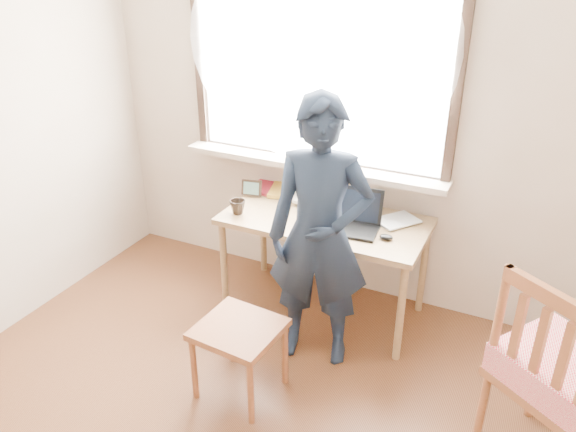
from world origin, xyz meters
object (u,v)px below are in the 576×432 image
at_px(desk, 325,229).
at_px(laptop, 352,219).
at_px(work_chair, 239,337).
at_px(side_chair, 558,372).
at_px(mug_dark, 238,207).
at_px(mug_white, 320,196).
at_px(person, 320,236).

height_order(desk, laptop, laptop).
bearing_deg(work_chair, side_chair, 7.56).
xyz_separation_m(desk, work_chair, (-0.11, -0.91, -0.25)).
relative_size(laptop, mug_dark, 3.56).
bearing_deg(side_chair, laptop, 151.05).
distance_m(desk, side_chair, 1.59).
xyz_separation_m(mug_white, work_chair, (0.00, -1.11, -0.38)).
distance_m(side_chair, person, 1.34).
distance_m(desk, laptop, 0.23).
height_order(mug_white, work_chair, mug_white).
distance_m(desk, person, 0.47).
bearing_deg(mug_dark, person, -19.47).
xyz_separation_m(desk, side_chair, (1.42, -0.71, -0.07)).
relative_size(desk, mug_white, 9.69).
bearing_deg(laptop, side_chair, -28.95).
bearing_deg(mug_white, person, -67.65).
bearing_deg(work_chair, laptop, 70.82).
xyz_separation_m(mug_white, person, (0.25, -0.62, 0.06)).
distance_m(work_chair, person, 0.70).
relative_size(laptop, work_chair, 0.79).
xyz_separation_m(laptop, work_chair, (-0.31, -0.88, -0.38)).
distance_m(mug_white, person, 0.67).
height_order(mug_dark, work_chair, mug_dark).
relative_size(mug_white, mug_dark, 1.31).
xyz_separation_m(work_chair, person, (0.25, 0.50, 0.43)).
relative_size(work_chair, side_chair, 0.43).
xyz_separation_m(mug_dark, side_chair, (1.95, -0.53, -0.19)).
relative_size(work_chair, person, 0.28).
xyz_separation_m(side_chair, person, (-1.28, 0.29, 0.25)).
bearing_deg(mug_white, mug_dark, -137.75).
distance_m(laptop, side_chair, 1.41).
bearing_deg(work_chair, mug_dark, 119.91).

